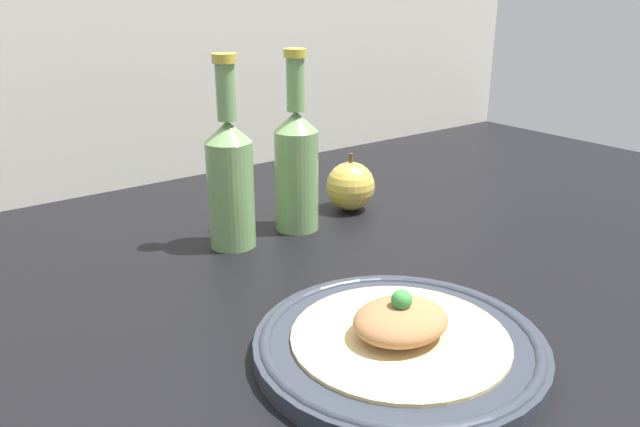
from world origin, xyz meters
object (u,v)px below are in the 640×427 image
plated_food (400,327)px  apple (350,186)px  cider_bottle_left (230,178)px  plate (399,345)px  cider_bottle_right (297,165)px

plated_food → apple: (23.50, 36.33, 0.78)cm
plated_food → cider_bottle_left: (0.70, 34.55, 6.76)cm
plate → cider_bottle_left: size_ratio=1.09×
cider_bottle_right → apple: cider_bottle_right is taller
plated_food → cider_bottle_right: cider_bottle_right is taller
plated_food → cider_bottle_left: 35.21cm
plated_food → apple: apple is taller
cider_bottle_right → apple: 13.35cm
plate → apple: (23.50, 36.33, 2.81)cm
cider_bottle_left → apple: bearing=4.5°
plate → cider_bottle_left: (0.70, 34.55, 8.78)cm
plated_food → apple: bearing=57.1°
cider_bottle_left → apple: 23.64cm
plate → plated_food: (0.00, 0.00, 2.02)cm
cider_bottle_left → cider_bottle_right: size_ratio=1.00×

